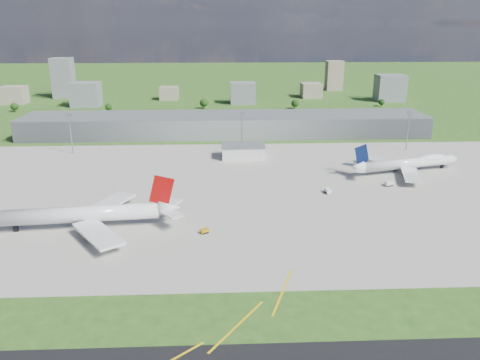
{
  "coord_description": "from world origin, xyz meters",
  "views": [
    {
      "loc": [
        -4.08,
        -182.98,
        80.37
      ],
      "look_at": [
        5.05,
        29.35,
        9.0
      ],
      "focal_mm": 35.0,
      "sensor_mm": 36.0,
      "label": 1
    }
  ],
  "objects_px": {
    "van_white_near": "(328,191)",
    "airliner_red_twin": "(87,215)",
    "tug_yellow": "(204,231)",
    "airliner_blue_quad": "(408,163)",
    "van_white_far": "(389,184)"
  },
  "relations": [
    {
      "from": "tug_yellow",
      "to": "van_white_near",
      "type": "bearing_deg",
      "value": 3.02
    },
    {
      "from": "tug_yellow",
      "to": "van_white_near",
      "type": "relative_size",
      "value": 0.81
    },
    {
      "from": "airliner_blue_quad",
      "to": "tug_yellow",
      "type": "height_order",
      "value": "airliner_blue_quad"
    },
    {
      "from": "airliner_blue_quad",
      "to": "van_white_far",
      "type": "distance_m",
      "value": 30.5
    },
    {
      "from": "tug_yellow",
      "to": "airliner_red_twin",
      "type": "bearing_deg",
      "value": 137.66
    },
    {
      "from": "airliner_blue_quad",
      "to": "van_white_near",
      "type": "height_order",
      "value": "airliner_blue_quad"
    },
    {
      "from": "airliner_red_twin",
      "to": "van_white_far",
      "type": "xyz_separation_m",
      "value": [
        142.46,
        46.08,
        -4.53
      ]
    },
    {
      "from": "van_white_near",
      "to": "van_white_far",
      "type": "xyz_separation_m",
      "value": [
        34.28,
        9.58,
        0.01
      ]
    },
    {
      "from": "airliner_red_twin",
      "to": "airliner_blue_quad",
      "type": "relative_size",
      "value": 1.13
    },
    {
      "from": "van_white_near",
      "to": "airliner_blue_quad",
      "type": "bearing_deg",
      "value": -65.85
    },
    {
      "from": "airliner_red_twin",
      "to": "van_white_far",
      "type": "bearing_deg",
      "value": -167.58
    },
    {
      "from": "van_white_near",
      "to": "airliner_red_twin",
      "type": "bearing_deg",
      "value": 100.88
    },
    {
      "from": "airliner_red_twin",
      "to": "tug_yellow",
      "type": "bearing_deg",
      "value": 165.49
    },
    {
      "from": "airliner_red_twin",
      "to": "van_white_near",
      "type": "relative_size",
      "value": 16.07
    },
    {
      "from": "tug_yellow",
      "to": "airliner_blue_quad",
      "type": "bearing_deg",
      "value": 0.99
    }
  ]
}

